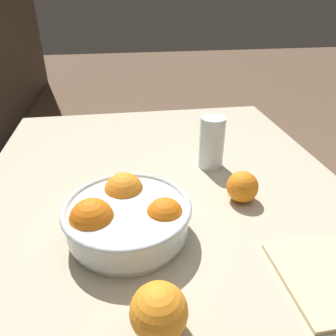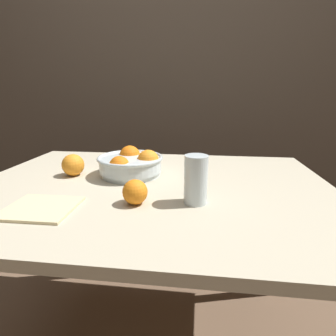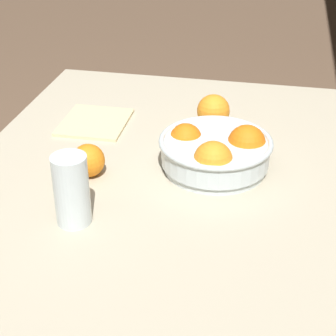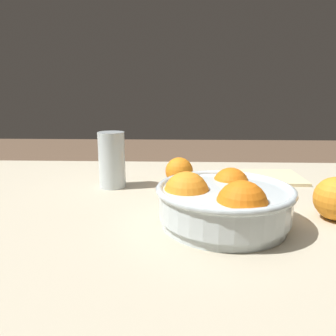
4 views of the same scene
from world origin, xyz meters
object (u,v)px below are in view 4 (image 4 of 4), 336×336
at_px(fruit_bowl, 223,202).
at_px(juice_glass, 112,163).
at_px(orange_loose_front, 179,171).
at_px(orange_loose_near_bowl, 336,199).

xyz_separation_m(fruit_bowl, juice_glass, (0.24, -0.23, 0.02)).
height_order(juice_glass, orange_loose_front, juice_glass).
distance_m(fruit_bowl, orange_loose_near_bowl, 0.22).
bearing_deg(orange_loose_near_bowl, juice_glass, -23.48).
relative_size(fruit_bowl, juice_glass, 1.76).
bearing_deg(orange_loose_front, orange_loose_near_bowl, 142.24).
bearing_deg(orange_loose_near_bowl, orange_loose_front, -37.76).
relative_size(fruit_bowl, orange_loose_front, 3.45).
bearing_deg(juice_glass, orange_loose_near_bowl, 156.52).
xyz_separation_m(juice_glass, orange_loose_near_bowl, (-0.46, 0.20, -0.02)).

